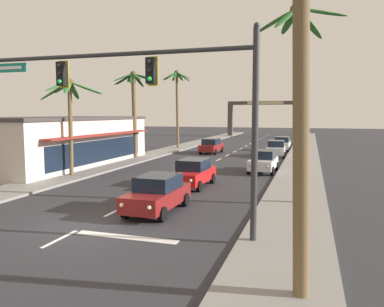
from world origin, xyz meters
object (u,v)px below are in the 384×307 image
object	(u,v)px
sedan_parked_mid_kerb	(282,144)
town_gateway_arch	(265,114)
sedan_parked_nearest_kerb	(263,161)
sedan_parked_far_kerb	(276,148)
palm_left_third	(134,98)
sedan_lead_at_stop_bar	(158,193)
palm_right_second	(298,58)
sedan_third_in_queue	(193,173)
palm_right_nearest	(300,53)
storefront_strip_left	(60,141)
sedan_oncoming_far	(211,146)
traffic_signal_mast	(156,90)
palm_left_farthest	(177,91)
palm_left_second	(70,101)

from	to	relation	value
sedan_parked_mid_kerb	town_gateway_arch	distance (m)	28.35
sedan_parked_nearest_kerb	sedan_parked_mid_kerb	distance (m)	17.86
sedan_parked_far_kerb	palm_left_third	world-z (taller)	palm_left_third
sedan_lead_at_stop_bar	palm_right_second	xyz separation A→B (m)	(5.91, 3.28, 6.26)
sedan_third_in_queue	palm_right_nearest	world-z (taller)	palm_right_nearest
palm_left_third	storefront_strip_left	world-z (taller)	palm_left_third
sedan_oncoming_far	town_gateway_arch	size ratio (longest dim) A/B	0.31
sedan_lead_at_stop_bar	storefront_strip_left	size ratio (longest dim) A/B	0.25
town_gateway_arch	storefront_strip_left	bearing A→B (deg)	-104.59
traffic_signal_mast	palm_left_third	size ratio (longest dim) A/B	1.32
sedan_parked_mid_kerb	palm_right_second	world-z (taller)	palm_right_second
sedan_lead_at_stop_bar	palm_right_nearest	world-z (taller)	palm_right_nearest
sedan_parked_nearest_kerb	sedan_parked_mid_kerb	size ratio (longest dim) A/B	1.01
traffic_signal_mast	sedan_third_in_queue	bearing A→B (deg)	99.16
palm_left_third	palm_left_farthest	xyz separation A→B (m)	(0.47, 11.37, 1.29)
palm_right_second	town_gateway_arch	xyz separation A→B (m)	(-7.81, 55.71, -2.69)
sedan_third_in_queue	sedan_parked_far_kerb	bearing A→B (deg)	79.20
palm_left_second	palm_left_farthest	size ratio (longest dim) A/B	0.70
sedan_lead_at_stop_bar	palm_right_second	bearing A→B (deg)	29.05
traffic_signal_mast	sedan_parked_mid_kerb	world-z (taller)	traffic_signal_mast
sedan_parked_far_kerb	palm_left_farthest	distance (m)	15.34
traffic_signal_mast	storefront_strip_left	xyz separation A→B (m)	(-15.36, 15.18, -3.21)
sedan_oncoming_far	palm_left_farthest	world-z (taller)	palm_left_farthest
storefront_strip_left	palm_left_farthest	bearing A→B (deg)	75.97
palm_right_nearest	palm_left_third	bearing A→B (deg)	123.07
palm_right_nearest	town_gateway_arch	world-z (taller)	palm_right_nearest
sedan_lead_at_stop_bar	palm_left_third	distance (m)	21.72
storefront_strip_left	sedan_parked_mid_kerb	bearing A→B (deg)	47.79
palm_left_third	town_gateway_arch	world-z (taller)	palm_left_third
sedan_parked_mid_kerb	palm_left_second	world-z (taller)	palm_left_second
sedan_lead_at_stop_bar	sedan_parked_nearest_kerb	size ratio (longest dim) A/B	1.00
sedan_parked_far_kerb	palm_right_nearest	size ratio (longest dim) A/B	0.51
palm_left_third	town_gateway_arch	bearing A→B (deg)	78.50
sedan_parked_mid_kerb	palm_left_third	xyz separation A→B (m)	(-13.48, -12.83, 5.12)
sedan_third_in_queue	sedan_lead_at_stop_bar	bearing A→B (deg)	-87.74
sedan_third_in_queue	palm_left_second	bearing A→B (deg)	174.93
palm_left_farthest	palm_right_second	size ratio (longest dim) A/B	1.03
palm_right_nearest	storefront_strip_left	world-z (taller)	palm_right_nearest
palm_left_third	palm_right_nearest	bearing A→B (deg)	-56.93
sedan_lead_at_stop_bar	sedan_parked_mid_kerb	xyz separation A→B (m)	(3.36, 31.36, 0.00)
palm_left_second	storefront_strip_left	distance (m)	7.49
sedan_parked_mid_kerb	palm_right_nearest	xyz separation A→B (m)	(2.97, -38.10, 4.99)
sedan_oncoming_far	palm_left_third	distance (m)	10.70
sedan_third_in_queue	sedan_parked_far_kerb	world-z (taller)	same
sedan_oncoming_far	palm_right_second	xyz separation A→B (m)	(9.98, -22.42, 6.26)
sedan_lead_at_stop_bar	palm_right_nearest	distance (m)	10.51
town_gateway_arch	sedan_parked_far_kerb	bearing A→B (deg)	-81.55
sedan_third_in_queue	sedan_parked_mid_kerb	size ratio (longest dim) A/B	1.01
sedan_third_in_queue	sedan_oncoming_far	distance (m)	19.73
sedan_oncoming_far	palm_left_second	size ratio (longest dim) A/B	0.65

